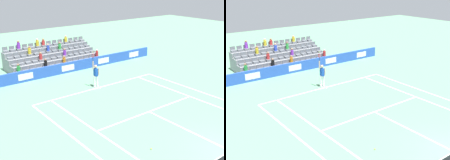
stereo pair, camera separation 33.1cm
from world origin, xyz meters
TOP-DOWN VIEW (x-y plane):
  - line_baseline at (0.00, -11.89)m, footprint 10.97×0.10m
  - line_service at (0.00, -6.40)m, footprint 8.23×0.10m
  - line_centre_service at (0.00, -3.20)m, footprint 0.10×6.40m
  - line_singles_sideline_left at (4.12, -5.95)m, footprint 0.10×11.89m
  - line_singles_sideline_right at (-4.12, -5.95)m, footprint 0.10×11.89m
  - line_doubles_sideline_left at (5.49, -5.95)m, footprint 0.10×11.89m
  - line_doubles_sideline_right at (-5.49, -5.95)m, footprint 0.10×11.89m
  - line_centre_mark at (0.00, -11.79)m, footprint 0.10×0.20m
  - sponsor_barrier at (0.00, -16.74)m, footprint 19.74×0.22m
  - tennis_player at (0.08, -12.20)m, footprint 0.52×0.38m
  - stadium_stand at (0.01, -19.67)m, footprint 8.68×3.80m
  - loose_tennis_ball at (3.00, -3.23)m, footprint 0.07×0.07m

SIDE VIEW (x-z plane):
  - line_baseline at x=0.00m, z-range 0.00..0.01m
  - line_service at x=0.00m, z-range 0.00..0.01m
  - line_centre_service at x=0.00m, z-range 0.00..0.01m
  - line_singles_sideline_left at x=4.12m, z-range 0.00..0.01m
  - line_singles_sideline_right at x=-4.12m, z-range 0.00..0.01m
  - line_doubles_sideline_left at x=5.49m, z-range 0.00..0.01m
  - line_doubles_sideline_right at x=-5.49m, z-range 0.00..0.01m
  - line_centre_mark at x=0.00m, z-range 0.00..0.01m
  - loose_tennis_ball at x=3.00m, z-range 0.00..0.07m
  - sponsor_barrier at x=0.00m, z-range 0.00..0.94m
  - stadium_stand at x=0.01m, z-range -0.63..2.00m
  - tennis_player at x=0.08m, z-range -0.43..2.42m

